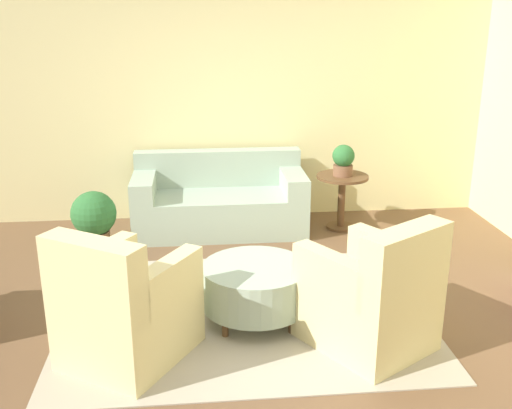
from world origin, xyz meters
The scene contains 10 objects.
ground_plane centered at (0.00, 0.00, 0.00)m, with size 16.00×16.00×0.00m, color brown.
wall_back centered at (0.00, 2.51, 1.40)m, with size 8.91×0.12×2.80m.
rug centered at (0.00, 0.00, 0.01)m, with size 2.88×2.27×0.01m.
couch centered at (-0.11, 1.99, 0.32)m, with size 1.86×0.85×0.84m.
armchair_left centered at (-0.88, -0.57, 0.38)m, with size 1.05×1.08×0.98m.
armchair_right centered at (0.88, -0.57, 0.38)m, with size 1.05×1.08×0.98m.
ottoman_table centered at (0.08, -0.09, 0.29)m, with size 0.84×0.84×0.45m.
side_table centered at (1.24, 1.88, 0.43)m, with size 0.57×0.57×0.62m.
potted_plant_on_side_table centered at (1.24, 1.88, 0.79)m, with size 0.24×0.24×0.34m.
potted_plant_floor centered at (-1.42, 1.61, 0.32)m, with size 0.46×0.46×0.59m.
Camera 1 is at (-0.33, -4.33, 2.36)m, focal length 42.00 mm.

